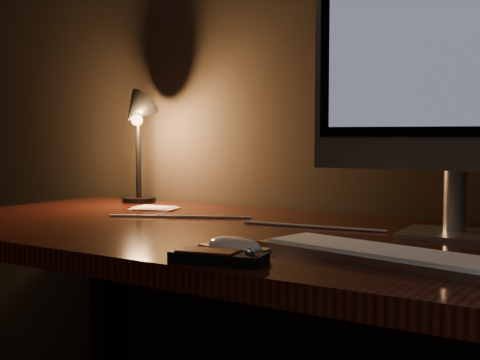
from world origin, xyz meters
The scene contains 8 objects.
desk centered at (0.00, 1.93, 0.62)m, with size 1.60×0.75×0.75m.
monitor centered at (0.37, 2.00, 1.09)m, with size 0.55×0.18×0.58m.
keyboard centered at (0.37, 1.70, 0.76)m, with size 0.46×0.13×0.02m, color silver.
mouse centered at (0.14, 1.60, 0.76)m, with size 0.12×0.06×0.02m, color white.
media_remote centered at (0.16, 1.53, 0.76)m, with size 0.16×0.08×0.03m.
papers centered at (-0.42, 2.04, 0.75)m, with size 0.12×0.08×0.01m, color white.
desk_lamp centered at (-0.55, 2.12, 0.97)m, with size 0.15×0.16×0.33m.
cable centered at (-0.08, 1.94, 0.75)m, with size 0.01×0.01×0.66m, color white.
Camera 1 is at (0.75, 0.70, 0.95)m, focal length 50.00 mm.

